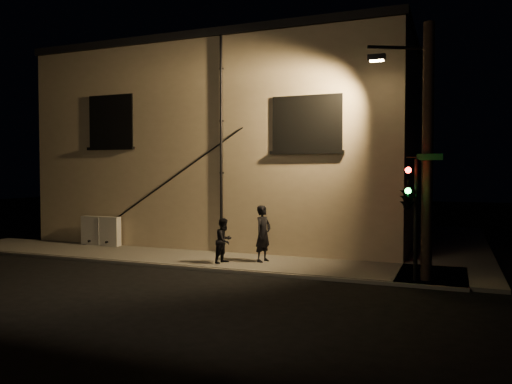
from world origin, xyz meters
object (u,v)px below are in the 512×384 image
at_px(utility_cabinet, 101,231).
at_px(pedestrian_b, 224,241).
at_px(streetlamp_pole, 424,147).
at_px(traffic_signal, 408,195).
at_px(pedestrian_a, 263,234).

relative_size(utility_cabinet, pedestrian_b, 1.21).
relative_size(pedestrian_b, streetlamp_pole, 0.21).
height_order(traffic_signal, streetlamp_pole, streetlamp_pole).
bearing_deg(traffic_signal, streetlamp_pole, 43.53).
bearing_deg(utility_cabinet, traffic_signal, -11.16).
relative_size(utility_cabinet, traffic_signal, 0.52).
bearing_deg(pedestrian_b, traffic_signal, -85.14).
height_order(utility_cabinet, pedestrian_b, pedestrian_b).
distance_m(utility_cabinet, pedestrian_b, 6.94).
relative_size(utility_cabinet, streetlamp_pole, 0.25).
distance_m(pedestrian_a, traffic_signal, 5.32).
bearing_deg(traffic_signal, pedestrian_b, 173.96).
relative_size(pedestrian_a, traffic_signal, 0.54).
bearing_deg(traffic_signal, pedestrian_a, 164.31).
bearing_deg(pedestrian_b, pedestrian_a, -46.18).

